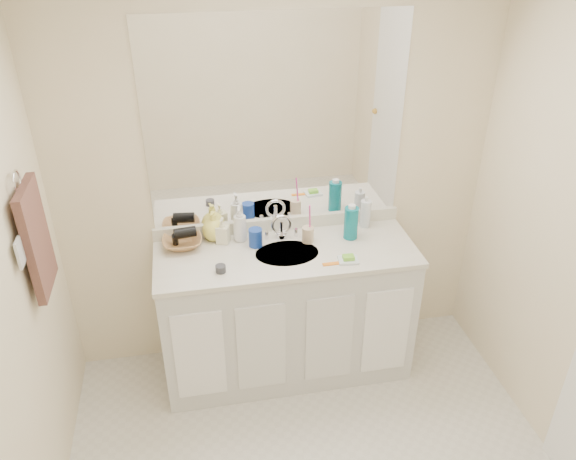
{
  "coord_description": "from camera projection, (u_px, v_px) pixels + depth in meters",
  "views": [
    {
      "loc": [
        -0.51,
        -1.68,
        2.61
      ],
      "look_at": [
        0.0,
        0.97,
        1.05
      ],
      "focal_mm": 35.0,
      "sensor_mm": 36.0,
      "label": 1
    }
  ],
  "objects": [
    {
      "name": "faucet",
      "position": [
        281.0,
        229.0,
        3.36
      ],
      "size": [
        0.02,
        0.02,
        0.11
      ],
      "primitive_type": "cylinder",
      "color": "silver",
      "rests_on": "countertop"
    },
    {
      "name": "soap_bottle_yellow",
      "position": [
        214.0,
        225.0,
        3.33
      ],
      "size": [
        0.18,
        0.18,
        0.18
      ],
      "primitive_type": "imported",
      "rotation": [
        0.0,
        0.0,
        -0.36
      ],
      "color": "#F8F060",
      "rests_on": "countertop"
    },
    {
      "name": "mouthwash_bottle",
      "position": [
        351.0,
        223.0,
        3.34
      ],
      "size": [
        0.11,
        0.11,
        0.2
      ],
      "primitive_type": "cylinder",
      "rotation": [
        0.0,
        0.0,
        -0.39
      ],
      "color": "#0A7281",
      "rests_on": "countertop"
    },
    {
      "name": "countertop",
      "position": [
        286.0,
        253.0,
        3.26
      ],
      "size": [
        1.52,
        0.57,
        0.03
      ],
      "primitive_type": "cube",
      "color": "silver",
      "rests_on": "vanity_cabinet"
    },
    {
      "name": "soap_bottle_cream",
      "position": [
        223.0,
        230.0,
        3.3
      ],
      "size": [
        0.09,
        0.09,
        0.16
      ],
      "primitive_type": "imported",
      "rotation": [
        0.0,
        0.0,
        -0.33
      ],
      "color": "#F6F2C8",
      "rests_on": "countertop"
    },
    {
      "name": "clear_pump_bottle",
      "position": [
        365.0,
        214.0,
        3.47
      ],
      "size": [
        0.07,
        0.07,
        0.17
      ],
      "primitive_type": "cylinder",
      "rotation": [
        0.0,
        0.0,
        0.13
      ],
      "color": "silver",
      "rests_on": "countertop"
    },
    {
      "name": "towel_ring",
      "position": [
        17.0,
        182.0,
        2.5
      ],
      "size": [
        0.01,
        0.11,
        0.11
      ],
      "primitive_type": "torus",
      "rotation": [
        0.0,
        1.57,
        0.0
      ],
      "color": "silver",
      "rests_on": "wall_left"
    },
    {
      "name": "hair_dryer",
      "position": [
        185.0,
        233.0,
        3.26
      ],
      "size": [
        0.13,
        0.08,
        0.06
      ],
      "primitive_type": "cylinder",
      "rotation": [
        0.0,
        1.57,
        0.12
      ],
      "color": "black",
      "rests_on": "wicker_basket"
    },
    {
      "name": "orange_comb",
      "position": [
        334.0,
        263.0,
        3.13
      ],
      "size": [
        0.13,
        0.03,
        0.01
      ],
      "primitive_type": "cube",
      "rotation": [
        0.0,
        0.0,
        0.02
      ],
      "color": "orange",
      "rests_on": "countertop"
    },
    {
      "name": "green_soap",
      "position": [
        348.0,
        257.0,
        3.15
      ],
      "size": [
        0.07,
        0.05,
        0.02
      ],
      "primitive_type": "cube",
      "rotation": [
        0.0,
        0.0,
        -0.04
      ],
      "color": "#7ACF32",
      "rests_on": "soap_dish"
    },
    {
      "name": "soap_dish",
      "position": [
        348.0,
        260.0,
        3.16
      ],
      "size": [
        0.12,
        0.1,
        0.01
      ],
      "primitive_type": "cube",
      "rotation": [
        0.0,
        0.0,
        -0.13
      ],
      "color": "silver",
      "rests_on": "countertop"
    },
    {
      "name": "soap_bottle_white",
      "position": [
        240.0,
        224.0,
        3.31
      ],
      "size": [
        0.1,
        0.1,
        0.22
      ],
      "primitive_type": "imported",
      "rotation": [
        0.0,
        0.0,
        -0.18
      ],
      "color": "white",
      "rests_on": "countertop"
    },
    {
      "name": "hand_towel",
      "position": [
        37.0,
        239.0,
        2.65
      ],
      "size": [
        0.04,
        0.32,
        0.55
      ],
      "primitive_type": "cube",
      "color": "#422923",
      "rests_on": "towel_ring"
    },
    {
      "name": "tan_cup",
      "position": [
        308.0,
        235.0,
        3.32
      ],
      "size": [
        0.08,
        0.08,
        0.1
      ],
      "primitive_type": "cylinder",
      "rotation": [
        0.0,
        0.0,
        -0.08
      ],
      "color": "beige",
      "rests_on": "countertop"
    },
    {
      "name": "blue_mug",
      "position": [
        256.0,
        238.0,
        3.28
      ],
      "size": [
        0.1,
        0.1,
        0.11
      ],
      "primitive_type": "cylinder",
      "rotation": [
        0.0,
        0.0,
        -0.28
      ],
      "color": "#16389B",
      "rests_on": "countertop"
    },
    {
      "name": "wicker_basket",
      "position": [
        182.0,
        242.0,
        3.29
      ],
      "size": [
        0.23,
        0.23,
        0.06
      ],
      "primitive_type": "imported",
      "rotation": [
        0.0,
        0.0,
        0.01
      ],
      "color": "#A57242",
      "rests_on": "countertop"
    },
    {
      "name": "mirror",
      "position": [
        277.0,
        123.0,
        3.14
      ],
      "size": [
        1.48,
        0.01,
        1.2
      ],
      "primitive_type": "cube",
      "color": "white",
      "rests_on": "wall_back"
    },
    {
      "name": "vanity_cabinet",
      "position": [
        286.0,
        313.0,
        3.48
      ],
      "size": [
        1.5,
        0.55,
        0.85
      ],
      "primitive_type": "cube",
      "color": "silver",
      "rests_on": "floor"
    },
    {
      "name": "toothbrush",
      "position": [
        310.0,
        219.0,
        3.27
      ],
      "size": [
        0.02,
        0.04,
        0.2
      ],
      "primitive_type": "cylinder",
      "rotation": [
        0.14,
        0.0,
        -0.42
      ],
      "color": "#FF43B1",
      "rests_on": "tan_cup"
    },
    {
      "name": "dark_jar",
      "position": [
        221.0,
        269.0,
        3.06
      ],
      "size": [
        0.07,
        0.07,
        0.04
      ],
      "primitive_type": "cylinder",
      "rotation": [
        0.0,
        0.0,
        0.26
      ],
      "color": "#33343A",
      "rests_on": "countertop"
    },
    {
      "name": "switch_plate",
      "position": [
        20.0,
        253.0,
        2.45
      ],
      "size": [
        0.01,
        0.08,
        0.13
      ],
      "primitive_type": "cube",
      "color": "silver",
      "rests_on": "wall_left"
    },
    {
      "name": "wall_back",
      "position": [
        278.0,
        181.0,
        3.33
      ],
      "size": [
        2.6,
        0.02,
        2.4
      ],
      "primitive_type": "cube",
      "color": "#FCECC5",
      "rests_on": "floor"
    },
    {
      "name": "backsplash",
      "position": [
        278.0,
        224.0,
        3.45
      ],
      "size": [
        1.52,
        0.03,
        0.08
      ],
      "primitive_type": "cube",
      "color": "silver",
      "rests_on": "countertop"
    },
    {
      "name": "sink_basin",
      "position": [
        287.0,
        255.0,
        3.24
      ],
      "size": [
        0.37,
        0.37,
        0.02
      ],
      "primitive_type": "cylinder",
      "color": "beige",
      "rests_on": "countertop"
    }
  ]
}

